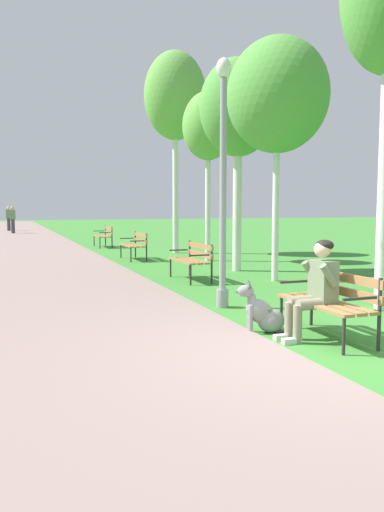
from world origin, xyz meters
The scene contains 15 objects.
ground_plane centered at (0.00, 0.00, 0.00)m, with size 120.00×120.00×0.00m, color #3D8433.
paved_path centered at (-2.37, 24.00, 0.02)m, with size 4.11×60.00×0.04m, color gray.
park_bench_near centered at (0.51, 0.71, 0.51)m, with size 0.55×1.50×0.85m.
park_bench_mid centered at (0.65, 6.12, 0.51)m, with size 0.55×1.50×0.85m.
park_bench_far centered at (0.52, 10.94, 0.51)m, with size 0.55×1.50×0.85m.
park_bench_furthest centered at (0.53, 16.21, 0.51)m, with size 0.55×1.50×0.85m.
person_seated_on_near_bench centered at (0.30, 0.73, 0.68)m, with size 0.74×0.49×1.25m.
dog_grey centered at (-0.15, 1.25, 0.26)m, with size 0.82×0.40×0.71m.
lamp_post_near centered at (0.04, 3.01, 2.07)m, with size 0.24×0.24×4.00m.
birch_tree_third centered at (2.34, 5.39, 4.04)m, with size 2.18×2.31×5.28m.
birch_tree_fourth centered at (2.32, 7.33, 4.09)m, with size 1.96×1.83×5.36m.
birch_tree_fifth centered at (2.53, 9.87, 4.01)m, with size 1.53×1.63×5.07m.
birch_tree_sixth centered at (2.44, 12.71, 5.44)m, with size 2.18×2.04×7.01m.
pedestrian_distant centered at (-2.76, 28.14, 0.84)m, with size 0.32×0.22×1.65m.
pedestrian_further_distant centered at (-2.95, 31.61, 0.84)m, with size 0.32×0.22×1.65m.
Camera 1 is at (-3.33, -4.69, 1.66)m, focal length 36.19 mm.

